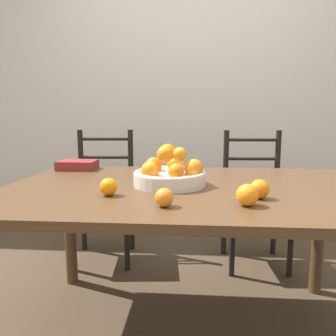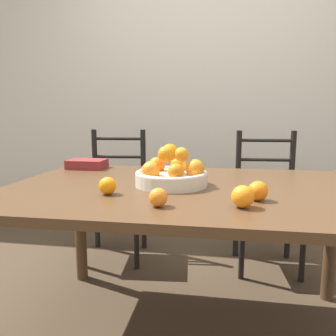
# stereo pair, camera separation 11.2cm
# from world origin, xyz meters

# --- Properties ---
(ground_plane) EXTENTS (12.00, 12.00, 0.00)m
(ground_plane) POSITION_xyz_m (0.00, 0.00, 0.00)
(ground_plane) COLOR #423323
(wall_back) EXTENTS (8.00, 0.06, 2.60)m
(wall_back) POSITION_xyz_m (0.00, 1.59, 1.30)
(wall_back) COLOR beige
(wall_back) RESTS_ON ground_plane
(dining_table) EXTENTS (1.66, 1.07, 0.74)m
(dining_table) POSITION_xyz_m (0.00, 0.00, 0.66)
(dining_table) COLOR #4C331E
(dining_table) RESTS_ON ground_plane
(fruit_bowl) EXTENTS (0.33, 0.33, 0.19)m
(fruit_bowl) POSITION_xyz_m (-0.09, 0.00, 0.80)
(fruit_bowl) COLOR beige
(fruit_bowl) RESTS_ON dining_table
(orange_loose_0) EXTENTS (0.08, 0.08, 0.08)m
(orange_loose_0) POSITION_xyz_m (0.20, -0.32, 0.78)
(orange_loose_0) COLOR orange
(orange_loose_0) RESTS_ON dining_table
(orange_loose_1) EXTENTS (0.07, 0.07, 0.07)m
(orange_loose_1) POSITION_xyz_m (-0.09, -0.35, 0.77)
(orange_loose_1) COLOR orange
(orange_loose_1) RESTS_ON dining_table
(orange_loose_2) EXTENTS (0.07, 0.07, 0.07)m
(orange_loose_2) POSITION_xyz_m (-0.32, -0.21, 0.78)
(orange_loose_2) COLOR orange
(orange_loose_2) RESTS_ON dining_table
(orange_loose_3) EXTENTS (0.07, 0.07, 0.07)m
(orange_loose_3) POSITION_xyz_m (0.26, -0.21, 0.78)
(orange_loose_3) COLOR orange
(orange_loose_3) RESTS_ON dining_table
(chair_left) EXTENTS (0.45, 0.44, 0.95)m
(chair_left) POSITION_xyz_m (-0.64, 0.85, 0.46)
(chair_left) COLOR black
(chair_left) RESTS_ON ground_plane
(chair_right) EXTENTS (0.44, 0.42, 0.95)m
(chair_right) POSITION_xyz_m (0.45, 0.85, 0.46)
(chair_right) COLOR black
(chair_right) RESTS_ON ground_plane
(book_stack) EXTENTS (0.22, 0.15, 0.05)m
(book_stack) POSITION_xyz_m (-0.66, 0.40, 0.77)
(book_stack) COLOR maroon
(book_stack) RESTS_ON dining_table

